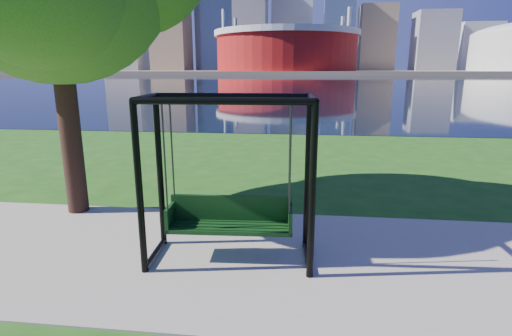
# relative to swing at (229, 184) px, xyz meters

# --- Properties ---
(ground) EXTENTS (900.00, 900.00, 0.00)m
(ground) POSITION_rel_swing_xyz_m (0.60, 0.57, -1.24)
(ground) COLOR #1E5114
(ground) RESTS_ON ground
(path) EXTENTS (120.00, 4.00, 0.03)m
(path) POSITION_rel_swing_xyz_m (0.60, 0.07, -1.23)
(path) COLOR #9E937F
(path) RESTS_ON ground
(river) EXTENTS (900.00, 180.00, 0.02)m
(river) POSITION_rel_swing_xyz_m (0.60, 102.57, -1.23)
(river) COLOR black
(river) RESTS_ON ground
(far_bank) EXTENTS (900.00, 228.00, 2.00)m
(far_bank) POSITION_rel_swing_xyz_m (0.60, 306.57, -0.24)
(far_bank) COLOR #937F60
(far_bank) RESTS_ON ground
(stadium) EXTENTS (83.00, 83.00, 32.00)m
(stadium) POSITION_rel_swing_xyz_m (-9.40, 235.57, 12.99)
(stadium) COLOR maroon
(stadium) RESTS_ON far_bank
(skyline) EXTENTS (392.00, 66.00, 96.50)m
(skyline) POSITION_rel_swing_xyz_m (-3.67, 319.96, 34.65)
(skyline) COLOR gray
(skyline) RESTS_ON far_bank
(swing) EXTENTS (2.56, 1.22, 2.57)m
(swing) POSITION_rel_swing_xyz_m (0.00, 0.00, 0.00)
(swing) COLOR black
(swing) RESTS_ON ground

